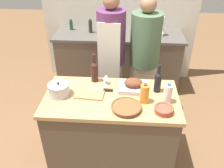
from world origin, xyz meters
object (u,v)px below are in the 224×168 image
object	(u,v)px
stand_mixer	(157,27)
stock_pot	(59,89)
milk_jug	(168,94)
wine_bottle_green	(94,71)
wine_glass_left	(106,77)
mixing_bowl	(164,109)
knife_chef	(101,89)
juice_jug	(145,94)
person_cook_guest	(144,56)
wicker_basket	(126,107)
wine_bottle_dark	(158,81)
person_cook_aproned	(111,54)
condiment_bottle_short	(90,26)
condiment_bottle_extra	(148,31)
condiment_bottle_tall	(71,25)
cutting_board	(90,93)
roasting_pan	(133,85)

from	to	relation	value
stand_mixer	stock_pot	bearing A→B (deg)	-124.71
milk_jug	wine_bottle_green	size ratio (longest dim) A/B	0.65
stock_pot	wine_glass_left	world-z (taller)	stock_pot
mixing_bowl	knife_chef	distance (m)	0.66
wine_bottle_green	wine_glass_left	xyz separation A→B (m)	(0.13, -0.05, -0.05)
wine_bottle_green	juice_jug	bearing A→B (deg)	-33.61
mixing_bowl	person_cook_guest	xyz separation A→B (m)	(-0.13, 1.06, 0.00)
wicker_basket	knife_chef	size ratio (longest dim) A/B	1.11
wine_bottle_dark	knife_chef	size ratio (longest dim) A/B	1.18
stand_mixer	person_cook_aproned	distance (m)	0.98
wicker_basket	stand_mixer	size ratio (longest dim) A/B	0.97
wine_bottle_dark	condiment_bottle_short	size ratio (longest dim) A/B	1.43
wine_bottle_green	stock_pot	bearing A→B (deg)	-138.31
wine_glass_left	condiment_bottle_extra	world-z (taller)	condiment_bottle_extra
juice_jug	condiment_bottle_tall	bearing A→B (deg)	121.12
cutting_board	condiment_bottle_short	bearing A→B (deg)	97.95
wine_glass_left	stand_mixer	world-z (taller)	stand_mixer
wine_bottle_green	condiment_bottle_extra	xyz separation A→B (m)	(0.63, 1.19, 0.01)
wine_bottle_green	condiment_bottle_tall	bearing A→B (deg)	111.32
condiment_bottle_extra	condiment_bottle_short	bearing A→B (deg)	170.23
condiment_bottle_short	cutting_board	bearing A→B (deg)	-82.05
wine_bottle_green	condiment_bottle_tall	xyz separation A→B (m)	(-0.56, 1.45, -0.01)
wicker_basket	wine_glass_left	xyz separation A→B (m)	(-0.22, 0.42, 0.05)
stand_mixer	person_cook_guest	bearing A→B (deg)	-106.90
wicker_basket	stand_mixer	distance (m)	1.82
wicker_basket	condiment_bottle_extra	bearing A→B (deg)	80.54
cutting_board	person_cook_aproned	world-z (taller)	person_cook_aproned
condiment_bottle_extra	person_cook_guest	distance (m)	0.62
juice_jug	wine_glass_left	distance (m)	0.49
knife_chef	condiment_bottle_tall	distance (m)	1.76
knife_chef	person_cook_guest	world-z (taller)	person_cook_guest
cutting_board	wine_bottle_dark	world-z (taller)	wine_bottle_dark
wicker_basket	condiment_bottle_tall	world-z (taller)	condiment_bottle_tall
wicker_basket	mixing_bowl	world-z (taller)	mixing_bowl
condiment_bottle_tall	cutting_board	bearing A→B (deg)	-72.14
person_cook_guest	mixing_bowl	bearing A→B (deg)	-98.49
knife_chef	milk_jug	bearing A→B (deg)	-12.43
roasting_pan	condiment_bottle_tall	bearing A→B (deg)	121.73
wicker_basket	knife_chef	distance (m)	0.38
milk_jug	condiment_bottle_tall	bearing A→B (deg)	126.08
person_cook_guest	wine_glass_left	bearing A→B (deg)	-139.66
roasting_pan	person_cook_guest	bearing A→B (deg)	78.66
roasting_pan	cutting_board	size ratio (longest dim) A/B	1.00
juice_jug	knife_chef	world-z (taller)	juice_jug
mixing_bowl	wine_glass_left	world-z (taller)	wine_glass_left
wine_bottle_dark	wine_glass_left	size ratio (longest dim) A/B	2.71
wine_bottle_dark	condiment_bottle_short	world-z (taller)	wine_bottle_dark
condiment_bottle_extra	juice_jug	bearing A→B (deg)	-94.09
mixing_bowl	wine_bottle_green	world-z (taller)	wine_bottle_green
condiment_bottle_extra	person_cook_guest	bearing A→B (deg)	-96.24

